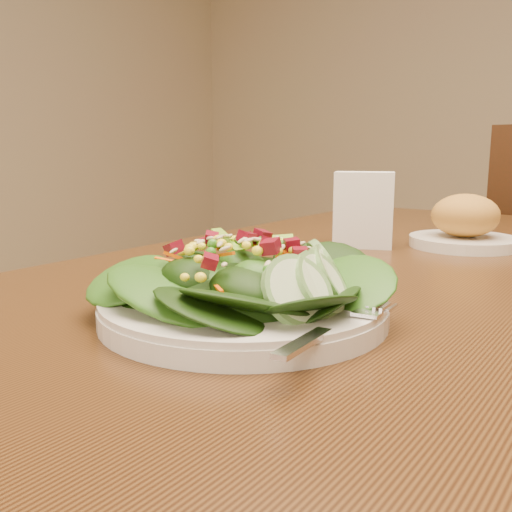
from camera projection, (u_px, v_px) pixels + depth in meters
dining_table at (437, 339)px, 0.79m from camera, size 0.90×1.40×0.75m
salad_plate at (251, 291)px, 0.52m from camera, size 0.27×0.27×0.08m
bread_plate at (465, 225)px, 0.92m from camera, size 0.17×0.17×0.09m
napkin_holder at (363, 208)px, 0.91m from camera, size 0.11×0.08×0.12m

